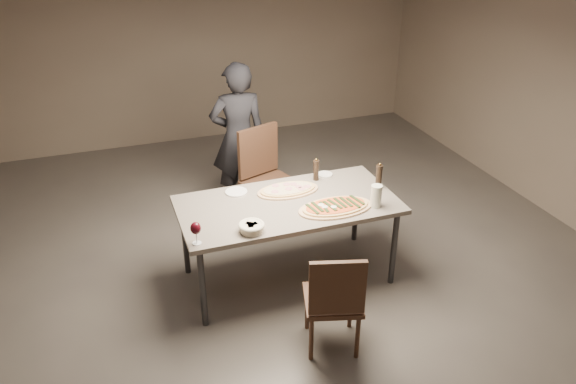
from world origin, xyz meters
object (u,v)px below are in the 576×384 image
object	(u,v)px
chair_near	(334,298)
chair_far	(266,173)
zucchini_pizza	(335,207)
ham_pizza	(288,190)
bread_basket	(251,227)
diner	(238,138)
carafe	(376,196)
dining_table	(288,209)
pepper_mill_left	(316,170)

from	to	relation	value
chair_near	chair_far	world-z (taller)	chair_far
zucchini_pizza	ham_pizza	distance (m)	0.49
zucchini_pizza	bread_basket	bearing A→B (deg)	-165.15
zucchini_pizza	diner	bearing A→B (deg)	109.05
chair_far	diner	size ratio (longest dim) A/B	0.64
chair_far	carafe	bearing A→B (deg)	93.78
dining_table	diner	size ratio (longest dim) A/B	1.14
zucchini_pizza	pepper_mill_left	bearing A→B (deg)	90.97
zucchini_pizza	pepper_mill_left	world-z (taller)	pepper_mill_left
zucchini_pizza	bread_basket	xyz separation A→B (m)	(-0.74, -0.11, 0.03)
ham_pizza	chair_far	size ratio (longest dim) A/B	0.53
pepper_mill_left	chair_near	bearing A→B (deg)	-106.15
ham_pizza	carafe	size ratio (longest dim) A/B	2.86
chair_far	diner	bearing A→B (deg)	-90.26
dining_table	zucchini_pizza	xyz separation A→B (m)	(0.33, -0.22, 0.07)
diner	pepper_mill_left	bearing A→B (deg)	116.27
chair_near	chair_far	distance (m)	1.93
zucchini_pizza	bread_basket	distance (m)	0.74
chair_near	dining_table	bearing A→B (deg)	106.72
chair_near	diner	distance (m)	2.39
chair_near	pepper_mill_left	bearing A→B (deg)	90.19
pepper_mill_left	diner	size ratio (longest dim) A/B	0.13
dining_table	chair_far	bearing A→B (deg)	83.52
ham_pizza	bread_basket	xyz separation A→B (m)	(-0.48, -0.52, 0.03)
dining_table	diner	distance (m)	1.41
pepper_mill_left	ham_pizza	bearing A→B (deg)	-157.55
dining_table	ham_pizza	distance (m)	0.21
ham_pizza	carafe	distance (m)	0.76
carafe	ham_pizza	bearing A→B (deg)	140.43
dining_table	chair_near	distance (m)	0.98
ham_pizza	diner	distance (m)	1.22
chair_near	chair_far	bearing A→B (deg)	103.27
dining_table	bread_basket	world-z (taller)	bread_basket
zucchini_pizza	pepper_mill_left	xyz separation A→B (m)	(0.05, 0.54, 0.08)
bread_basket	carafe	bearing A→B (deg)	2.11
zucchini_pizza	ham_pizza	bearing A→B (deg)	128.51
chair_far	diner	world-z (taller)	diner
chair_far	pepper_mill_left	bearing A→B (deg)	92.81
pepper_mill_left	chair_near	world-z (taller)	pepper_mill_left
dining_table	chair_far	world-z (taller)	chair_far
zucchini_pizza	bread_basket	size ratio (longest dim) A/B	3.12
zucchini_pizza	chair_far	size ratio (longest dim) A/B	0.61
ham_pizza	chair_near	size ratio (longest dim) A/B	0.63
pepper_mill_left	diner	world-z (taller)	diner
zucchini_pizza	chair_far	world-z (taller)	chair_far
carafe	chair_far	distance (m)	1.40
zucchini_pizza	chair_near	bearing A→B (deg)	-107.16
dining_table	diner	world-z (taller)	diner
dining_table	bread_basket	bearing A→B (deg)	-140.83
diner	carafe	bearing A→B (deg)	117.44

